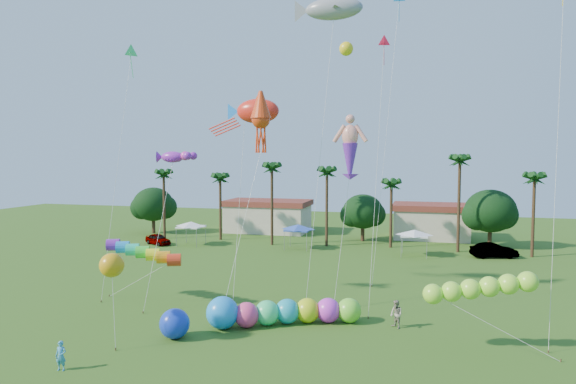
% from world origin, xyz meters
% --- Properties ---
extents(ground, '(160.00, 160.00, 0.00)m').
position_xyz_m(ground, '(0.00, 0.00, 0.00)').
color(ground, '#285116').
rests_on(ground, ground).
extents(tree_line, '(69.46, 8.91, 11.00)m').
position_xyz_m(tree_line, '(3.57, 44.00, 4.28)').
color(tree_line, '#3A2819').
rests_on(tree_line, ground).
extents(buildings_row, '(35.00, 7.00, 4.00)m').
position_xyz_m(buildings_row, '(-3.09, 50.00, 2.00)').
color(buildings_row, beige).
rests_on(buildings_row, ground).
extents(tent_row, '(31.00, 4.00, 0.60)m').
position_xyz_m(tent_row, '(-6.00, 36.33, 2.75)').
color(tent_row, white).
rests_on(tent_row, ground).
extents(car_a, '(4.41, 3.43, 1.40)m').
position_xyz_m(car_a, '(-24.34, 35.22, 0.70)').
color(car_a, '#4C4C54').
rests_on(car_a, ground).
extents(car_b, '(5.32, 2.94, 1.66)m').
position_xyz_m(car_b, '(16.74, 37.35, 0.83)').
color(car_b, '#4C4C54').
rests_on(car_b, ground).
extents(spectator_a, '(0.64, 0.47, 1.60)m').
position_xyz_m(spectator_a, '(-9.51, -1.42, 0.80)').
color(spectator_a, '#3891C5').
rests_on(spectator_a, ground).
extents(spectator_b, '(1.13, 1.15, 1.87)m').
position_xyz_m(spectator_b, '(7.44, 10.19, 0.94)').
color(spectator_b, '#9E9783').
rests_on(spectator_b, ground).
extents(caterpillar_inflatable, '(10.23, 5.76, 2.17)m').
position_xyz_m(caterpillar_inflatable, '(-0.30, 8.73, 0.91)').
color(caterpillar_inflatable, '#E93D7E').
rests_on(caterpillar_inflatable, ground).
extents(blue_ball, '(1.90, 1.90, 1.90)m').
position_xyz_m(blue_ball, '(-5.93, 4.56, 0.95)').
color(blue_ball, '#1636CD').
rests_on(blue_ball, ground).
extents(rainbow_tube, '(8.44, 2.62, 4.14)m').
position_xyz_m(rainbow_tube, '(-10.82, 10.57, 3.66)').
color(rainbow_tube, red).
rests_on(rainbow_tube, ground).
extents(green_worm, '(10.21, 2.88, 4.10)m').
position_xyz_m(green_worm, '(9.71, 6.73, 3.39)').
color(green_worm, '#A0F536').
rests_on(green_worm, ground).
extents(orange_ball_kite, '(1.70, 1.70, 5.73)m').
position_xyz_m(orange_ball_kite, '(-8.74, 2.20, 5.00)').
color(orange_ball_kite, orange).
rests_on(orange_ball_kite, ground).
extents(merman_kite, '(2.40, 4.81, 14.32)m').
position_xyz_m(merman_kite, '(3.29, 16.76, 11.82)').
color(merman_kite, '#EC9486').
rests_on(merman_kite, ground).
extents(fish_kite, '(5.67, 5.60, 16.29)m').
position_xyz_m(fish_kite, '(-4.25, 16.20, 15.15)').
color(fish_kite, red).
rests_on(fish_kite, ground).
extents(shark_kite, '(6.16, 6.47, 24.26)m').
position_xyz_m(shark_kite, '(1.86, 17.07, 23.15)').
color(shark_kite, gray).
rests_on(shark_kite, ground).
extents(squid_kite, '(2.38, 5.98, 16.36)m').
position_xyz_m(squid_kite, '(-2.68, 12.21, 14.17)').
color(squid_kite, red).
rests_on(squid_kite, ground).
extents(lobster_kite, '(3.60, 5.20, 12.04)m').
position_xyz_m(lobster_kite, '(-10.08, 12.51, 11.40)').
color(lobster_kite, purple).
rests_on(lobster_kite, ground).
extents(delta_kite_red, '(1.09, 5.14, 20.79)m').
position_xyz_m(delta_kite_red, '(5.87, 16.41, 19.72)').
color(delta_kite_red, red).
rests_on(delta_kite_red, ground).
extents(delta_kite_green, '(1.03, 5.45, 20.97)m').
position_xyz_m(delta_kite_green, '(-15.18, 15.04, 20.02)').
color(delta_kite_green, '#37ED78').
rests_on(delta_kite_green, ground).
extents(delta_kite_blue, '(2.43, 5.21, 26.82)m').
position_xyz_m(delta_kite_blue, '(6.44, 25.55, 25.69)').
color(delta_kite_blue, '#1784D1').
rests_on(delta_kite_blue, ground).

